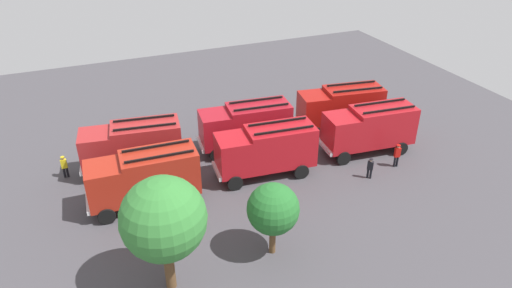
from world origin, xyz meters
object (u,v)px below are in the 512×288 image
object	(u,v)px
fire_truck_4	(266,149)
firefighter_2	(397,154)
fire_truck_5	(144,176)
tree_0	(273,209)
firefighter_0	(370,167)
firefighter_1	(64,166)
fire_truck_3	(370,127)
fire_truck_0	(341,106)
traffic_cone_0	(88,155)
fire_truck_1	(246,125)
tree_1	(163,219)
fire_truck_2	(132,145)

from	to	relation	value
fire_truck_4	firefighter_2	xyz separation A→B (m)	(-9.39, 2.75, -1.11)
fire_truck_5	tree_0	world-z (taller)	tree_0
fire_truck_4	firefighter_0	world-z (taller)	fire_truck_4
firefighter_1	firefighter_2	size ratio (longest dim) A/B	0.92
fire_truck_3	firefighter_2	distance (m)	3.02
fire_truck_0	tree_0	bearing A→B (deg)	54.23
fire_truck_5	tree_0	size ratio (longest dim) A/B	1.61
fire_truck_4	firefighter_2	world-z (taller)	fire_truck_4
traffic_cone_0	firefighter_0	bearing A→B (deg)	149.85
fire_truck_4	fire_truck_5	distance (m)	8.68
fire_truck_0	firefighter_0	bearing A→B (deg)	83.56
fire_truck_3	firefighter_0	xyz separation A→B (m)	(2.02, 3.26, -1.27)
tree_0	firefighter_1	bearing A→B (deg)	-50.68
firefighter_0	tree_0	xyz separation A→B (m)	(9.60, 4.31, 2.17)
fire_truck_1	fire_truck_3	xyz separation A→B (m)	(-8.64, 4.10, 0.00)
firefighter_2	firefighter_0	bearing A→B (deg)	-69.46
tree_0	fire_truck_4	bearing A→B (deg)	-111.20
firefighter_1	traffic_cone_0	size ratio (longest dim) A/B	2.82
firefighter_1	tree_0	bearing A→B (deg)	-141.80
fire_truck_1	fire_truck_3	bearing A→B (deg)	160.55
tree_1	fire_truck_5	bearing A→B (deg)	-91.96
fire_truck_4	tree_0	distance (m)	8.21
fire_truck_2	tree_1	bearing A→B (deg)	96.97
fire_truck_2	traffic_cone_0	world-z (taller)	fire_truck_2
fire_truck_0	traffic_cone_0	xyz separation A→B (m)	(20.43, -3.22, -1.85)
fire_truck_5	traffic_cone_0	world-z (taller)	fire_truck_5
fire_truck_3	fire_truck_5	distance (m)	17.36
fire_truck_2	tree_1	size ratio (longest dim) A/B	1.13
fire_truck_3	fire_truck_5	world-z (taller)	same
fire_truck_0	fire_truck_4	xyz separation A→B (m)	(8.71, 4.16, 0.00)
firefighter_0	firefighter_1	size ratio (longest dim) A/B	0.94
fire_truck_1	traffic_cone_0	distance (m)	12.36
fire_truck_0	firefighter_0	distance (m)	7.84
fire_truck_4	fire_truck_2	bearing A→B (deg)	-20.52
fire_truck_3	fire_truck_4	world-z (taller)	same
fire_truck_0	tree_0	xyz separation A→B (m)	(11.66, 11.77, 0.90)
fire_truck_0	fire_truck_3	size ratio (longest dim) A/B	1.01
fire_truck_2	fire_truck_4	size ratio (longest dim) A/B	1.01
fire_truck_3	firefighter_1	bearing A→B (deg)	-7.65
fire_truck_2	tree_0	distance (m)	13.18
firefighter_1	tree_1	world-z (taller)	tree_1
fire_truck_3	firefighter_1	distance (m)	22.79
fire_truck_3	fire_truck_4	size ratio (longest dim) A/B	1.00
fire_truck_5	firefighter_2	size ratio (longest dim) A/B	3.97
fire_truck_4	firefighter_1	size ratio (longest dim) A/B	4.35
fire_truck_4	fire_truck_1	bearing A→B (deg)	-85.08
tree_1	traffic_cone_0	distance (m)	16.12
firefighter_2	tree_0	xyz separation A→B (m)	(12.34, 4.85, 2.01)
fire_truck_0	firefighter_1	bearing A→B (deg)	6.22
fire_truck_0	traffic_cone_0	world-z (taller)	fire_truck_0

